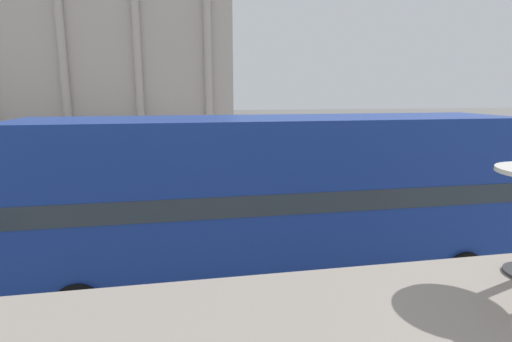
{
  "coord_description": "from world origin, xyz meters",
  "views": [
    {
      "loc": [
        -1.09,
        -2.47,
        4.61
      ],
      "look_at": [
        2.24,
        15.22,
        1.03
      ],
      "focal_mm": 28.0,
      "sensor_mm": 36.0,
      "label": 1
    }
  ],
  "objects_px": {
    "pedestrian_olive": "(221,136)",
    "traffic_light_mid": "(262,140)",
    "pedestrian_yellow": "(299,166)",
    "traffic_light_near": "(228,158)",
    "double_decker_bus": "(276,193)",
    "plaza_building_left": "(108,50)"
  },
  "relations": [
    {
      "from": "plaza_building_left",
      "to": "traffic_light_near",
      "type": "xyz_separation_m",
      "value": [
        10.33,
        -43.16,
        -7.42
      ]
    },
    {
      "from": "pedestrian_olive",
      "to": "traffic_light_mid",
      "type": "bearing_deg",
      "value": -112.06
    },
    {
      "from": "traffic_light_mid",
      "to": "pedestrian_olive",
      "type": "distance_m",
      "value": 13.97
    },
    {
      "from": "traffic_light_mid",
      "to": "pedestrian_yellow",
      "type": "relative_size",
      "value": 1.87
    },
    {
      "from": "double_decker_bus",
      "to": "plaza_building_left",
      "type": "height_order",
      "value": "plaza_building_left"
    },
    {
      "from": "double_decker_bus",
      "to": "pedestrian_olive",
      "type": "relative_size",
      "value": 6.75
    },
    {
      "from": "traffic_light_near",
      "to": "pedestrian_yellow",
      "type": "height_order",
      "value": "traffic_light_near"
    },
    {
      "from": "plaza_building_left",
      "to": "traffic_light_mid",
      "type": "relative_size",
      "value": 9.48
    },
    {
      "from": "pedestrian_olive",
      "to": "plaza_building_left",
      "type": "bearing_deg",
      "value": 93.81
    },
    {
      "from": "pedestrian_yellow",
      "to": "traffic_light_mid",
      "type": "bearing_deg",
      "value": -138.27
    },
    {
      "from": "double_decker_bus",
      "to": "pedestrian_yellow",
      "type": "xyz_separation_m",
      "value": [
        3.43,
        9.47,
        -1.21
      ]
    },
    {
      "from": "double_decker_bus",
      "to": "traffic_light_near",
      "type": "relative_size",
      "value": 2.95
    },
    {
      "from": "double_decker_bus",
      "to": "pedestrian_olive",
      "type": "height_order",
      "value": "double_decker_bus"
    },
    {
      "from": "plaza_building_left",
      "to": "pedestrian_yellow",
      "type": "relative_size",
      "value": 17.73
    },
    {
      "from": "traffic_light_near",
      "to": "traffic_light_mid",
      "type": "distance_m",
      "value": 7.35
    },
    {
      "from": "traffic_light_mid",
      "to": "pedestrian_olive",
      "type": "height_order",
      "value": "traffic_light_mid"
    },
    {
      "from": "pedestrian_yellow",
      "to": "traffic_light_near",
      "type": "bearing_deg",
      "value": -45.22
    },
    {
      "from": "pedestrian_yellow",
      "to": "pedestrian_olive",
      "type": "relative_size",
      "value": 1.06
    },
    {
      "from": "traffic_light_mid",
      "to": "traffic_light_near",
      "type": "bearing_deg",
      "value": -109.92
    },
    {
      "from": "traffic_light_mid",
      "to": "pedestrian_olive",
      "type": "relative_size",
      "value": 1.99
    },
    {
      "from": "plaza_building_left",
      "to": "pedestrian_olive",
      "type": "bearing_deg",
      "value": -61.43
    },
    {
      "from": "double_decker_bus",
      "to": "traffic_light_mid",
      "type": "relative_size",
      "value": 3.4
    }
  ]
}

